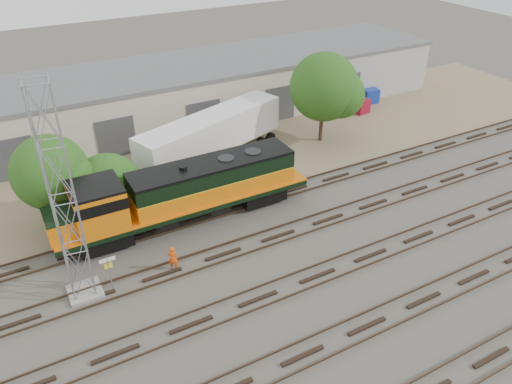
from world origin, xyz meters
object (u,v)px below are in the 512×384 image
locomotive (181,193)px  semi_trailer (214,133)px  worker (173,258)px  signal_tower (64,203)px

locomotive → semi_trailer: locomotive is taller
locomotive → worker: (-2.28, -4.23, -1.59)m
locomotive → signal_tower: bearing=-153.0°
worker → semi_trailer: size_ratio=0.12×
locomotive → semi_trailer: (5.70, 7.08, 0.23)m
signal_tower → semi_trailer: 17.38m
worker → semi_trailer: semi_trailer is taller
semi_trailer → signal_tower: bearing=-159.6°
worker → semi_trailer: (7.98, 11.30, 1.83)m
locomotive → worker: locomotive is taller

